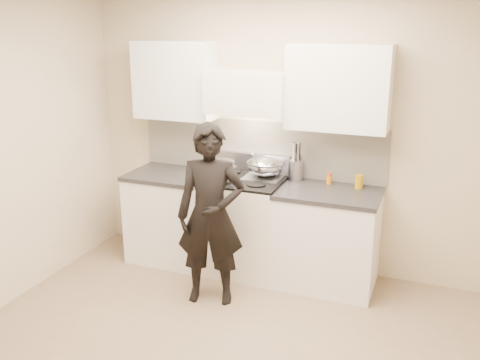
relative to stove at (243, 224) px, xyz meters
name	(u,v)px	position (x,y,z in m)	size (l,w,h in m)	color
ground_plane	(213,355)	(0.30, -1.42, -0.47)	(4.00, 4.00, 0.00)	#856B54
room_shell	(224,135)	(0.24, -1.05, 1.12)	(4.04, 3.54, 2.70)	#C8B498
stove	(243,224)	(0.00, 0.00, 0.00)	(0.76, 0.65, 0.96)	silver
counter_right	(327,238)	(0.83, 0.00, -0.01)	(0.92, 0.67, 0.92)	white
counter_left	(173,215)	(-0.78, 0.00, -0.01)	(0.82, 0.67, 0.92)	white
wok	(265,166)	(0.18, 0.12, 0.58)	(0.35, 0.43, 0.28)	#B1B5CA
stock_pot	(221,170)	(-0.18, -0.14, 0.57)	(0.37, 0.34, 0.18)	#B1B5CA
utensil_crock	(296,169)	(0.45, 0.22, 0.56)	(0.14, 0.14, 0.36)	#A7A6B9
spice_jar	(329,178)	(0.78, 0.21, 0.50)	(0.05, 0.05, 0.11)	orange
oil_glass	(359,182)	(1.06, 0.17, 0.51)	(0.07, 0.07, 0.13)	#AA7D0C
person	(211,215)	(-0.05, -0.66, 0.32)	(0.58, 0.38, 1.59)	black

